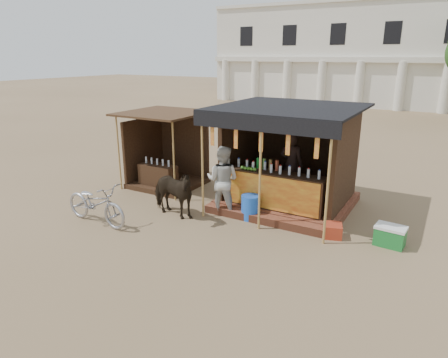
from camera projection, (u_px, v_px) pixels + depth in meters
name	position (u px, v px, depth m)	size (l,w,h in m)	color
ground	(188.00, 244.00, 8.91)	(120.00, 120.00, 0.00)	#846B4C
main_stall	(288.00, 170.00, 10.92)	(3.60, 3.61, 2.78)	brown
secondary_stall	(164.00, 159.00, 12.84)	(2.40, 2.40, 2.38)	#3A2615
cow	(172.00, 193.00, 10.28)	(0.71, 1.55, 1.31)	black
motorbike	(96.00, 203.00, 9.89)	(0.70, 2.01, 1.06)	#9FA0A7
bystander	(223.00, 180.00, 10.43)	(0.89, 0.69, 1.83)	beige
blue_barrel	(250.00, 207.00, 10.22)	(0.47, 0.47, 0.63)	blue
red_crate	(333.00, 231.00, 9.25)	(0.38, 0.44, 0.31)	#A0311A
cooler	(390.00, 236.00, 8.80)	(0.68, 0.49, 0.46)	#1A752D
background_building	(371.00, 56.00, 33.49)	(26.00, 7.45, 8.18)	silver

